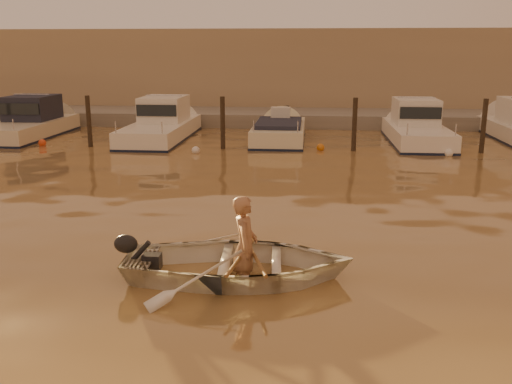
# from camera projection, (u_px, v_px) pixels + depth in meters

# --- Properties ---
(ground_plane) EXTENTS (160.00, 160.00, 0.00)m
(ground_plane) POSITION_uv_depth(u_px,v_px,m) (101.00, 302.00, 8.73)
(ground_plane) COLOR brown
(ground_plane) RESTS_ON ground
(dinghy) EXTENTS (4.02, 2.98, 0.80)m
(dinghy) POSITION_uv_depth(u_px,v_px,m) (239.00, 262.00, 9.59)
(dinghy) COLOR white
(dinghy) RESTS_ON ground_plane
(person) EXTENTS (0.45, 0.66, 1.74)m
(person) POSITION_uv_depth(u_px,v_px,m) (245.00, 246.00, 9.52)
(person) COLOR #A17050
(person) RESTS_ON dinghy
(outboard_motor) EXTENTS (0.92, 0.45, 0.70)m
(outboard_motor) POSITION_uv_depth(u_px,v_px,m) (151.00, 261.00, 9.64)
(outboard_motor) COLOR black
(outboard_motor) RESTS_ON dinghy
(oar_port) EXTENTS (0.62, 2.04, 0.13)m
(oar_port) POSITION_uv_depth(u_px,v_px,m) (254.00, 255.00, 9.55)
(oar_port) COLOR brown
(oar_port) RESTS_ON dinghy
(oar_starboard) EXTENTS (0.30, 2.09, 0.13)m
(oar_starboard) POSITION_uv_depth(u_px,v_px,m) (242.00, 255.00, 9.56)
(oar_starboard) COLOR brown
(oar_starboard) RESTS_ON dinghy
(moored_boat_1) EXTENTS (2.28, 6.78, 1.75)m
(moored_boat_1) POSITION_uv_depth(u_px,v_px,m) (27.00, 123.00, 24.86)
(moored_boat_1) COLOR beige
(moored_boat_1) RESTS_ON ground_plane
(moored_boat_2) EXTENTS (2.21, 7.43, 1.75)m
(moored_boat_2) POSITION_uv_depth(u_px,v_px,m) (161.00, 124.00, 24.32)
(moored_boat_2) COLOR white
(moored_boat_2) RESTS_ON ground_plane
(moored_boat_3) EXTENTS (2.07, 5.97, 0.95)m
(moored_boat_3) POSITION_uv_depth(u_px,v_px,m) (279.00, 135.00, 23.95)
(moored_boat_3) COLOR #EAE4C4
(moored_boat_3) RESTS_ON ground_plane
(moored_boat_4) EXTENTS (2.14, 6.62, 1.75)m
(moored_boat_4) POSITION_uv_depth(u_px,v_px,m) (417.00, 128.00, 23.34)
(moored_boat_4) COLOR white
(moored_boat_4) RESTS_ON ground_plane
(piling_1) EXTENTS (0.18, 0.18, 2.20)m
(piling_1) POSITION_uv_depth(u_px,v_px,m) (89.00, 124.00, 22.33)
(piling_1) COLOR #2D2319
(piling_1) RESTS_ON ground_plane
(piling_2) EXTENTS (0.18, 0.18, 2.20)m
(piling_2) POSITION_uv_depth(u_px,v_px,m) (223.00, 126.00, 21.85)
(piling_2) COLOR #2D2319
(piling_2) RESTS_ON ground_plane
(piling_3) EXTENTS (0.18, 0.18, 2.20)m
(piling_3) POSITION_uv_depth(u_px,v_px,m) (354.00, 127.00, 21.40)
(piling_3) COLOR #2D2319
(piling_3) RESTS_ON ground_plane
(piling_4) EXTENTS (0.18, 0.18, 2.20)m
(piling_4) POSITION_uv_depth(u_px,v_px,m) (483.00, 129.00, 20.97)
(piling_4) COLOR #2D2319
(piling_4) RESTS_ON ground_plane
(fender_b) EXTENTS (0.30, 0.30, 0.30)m
(fender_b) POSITION_uv_depth(u_px,v_px,m) (42.00, 143.00, 22.80)
(fender_b) COLOR #DD441A
(fender_b) RESTS_ON ground_plane
(fender_c) EXTENTS (0.30, 0.30, 0.30)m
(fender_c) POSITION_uv_depth(u_px,v_px,m) (196.00, 150.00, 21.13)
(fender_c) COLOR silver
(fender_c) RESTS_ON ground_plane
(fender_d) EXTENTS (0.30, 0.30, 0.30)m
(fender_d) POSITION_uv_depth(u_px,v_px,m) (320.00, 147.00, 21.75)
(fender_d) COLOR orange
(fender_d) RESTS_ON ground_plane
(fender_e) EXTENTS (0.30, 0.30, 0.30)m
(fender_e) POSITION_uv_depth(u_px,v_px,m) (449.00, 153.00, 20.56)
(fender_e) COLOR silver
(fender_e) RESTS_ON ground_plane
(quay) EXTENTS (52.00, 4.00, 1.00)m
(quay) POSITION_uv_depth(u_px,v_px,m) (249.00, 120.00, 29.45)
(quay) COLOR gray
(quay) RESTS_ON ground_plane
(waterfront_building) EXTENTS (46.00, 7.00, 4.80)m
(waterfront_building) POSITION_uv_depth(u_px,v_px,m) (259.00, 72.00, 34.20)
(waterfront_building) COLOR #9E8466
(waterfront_building) RESTS_ON quay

